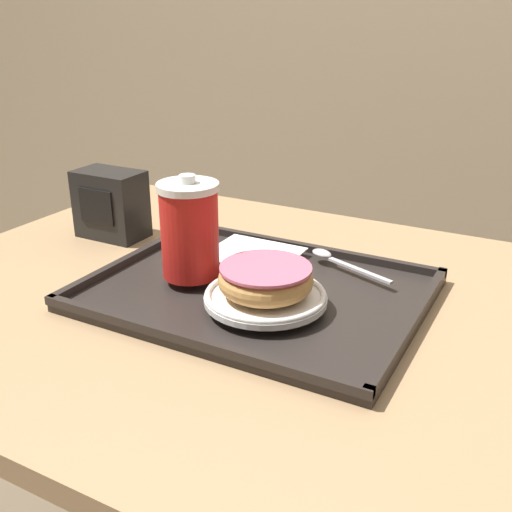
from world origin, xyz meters
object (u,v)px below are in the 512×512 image
object	(u,v)px
donut_chocolate_glazed	(266,279)
napkin_dispenser	(111,204)
spoon	(333,258)
coffee_cup_front	(190,229)

from	to	relation	value
donut_chocolate_glazed	napkin_dispenser	distance (m)	0.41
spoon	napkin_dispenser	world-z (taller)	napkin_dispenser
spoon	coffee_cup_front	bearing A→B (deg)	62.68
coffee_cup_front	spoon	distance (m)	0.23
napkin_dispenser	coffee_cup_front	bearing A→B (deg)	-25.43
napkin_dispenser	spoon	bearing A→B (deg)	3.47
spoon	napkin_dispenser	xyz separation A→B (m)	(-0.41, -0.03, 0.03)
coffee_cup_front	spoon	bearing A→B (deg)	41.79
coffee_cup_front	napkin_dispenser	size ratio (longest dim) A/B	1.23
donut_chocolate_glazed	napkin_dispenser	bearing A→B (deg)	159.47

